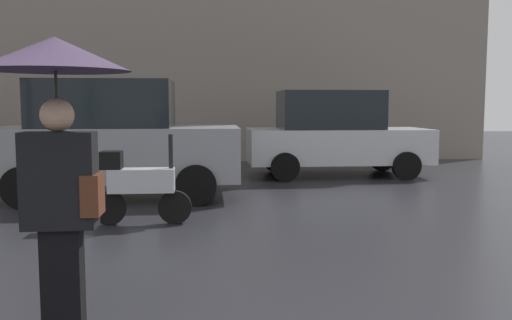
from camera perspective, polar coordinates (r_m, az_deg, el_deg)
name	(u,v)px	position (r m, az deg, el deg)	size (l,w,h in m)	color
pedestrian_with_umbrella	(58,110)	(3.89, -19.87, 4.92)	(0.99, 0.99, 2.08)	black
parked_scooter	(138,184)	(7.66, -12.09, -2.49)	(1.34, 0.32, 1.23)	black
parked_car_left	(115,139)	(9.93, -14.41, 2.12)	(4.18, 2.03, 2.05)	gray
parked_car_distant	(334,134)	(12.74, 8.14, 2.72)	(4.10, 1.89, 1.95)	silver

